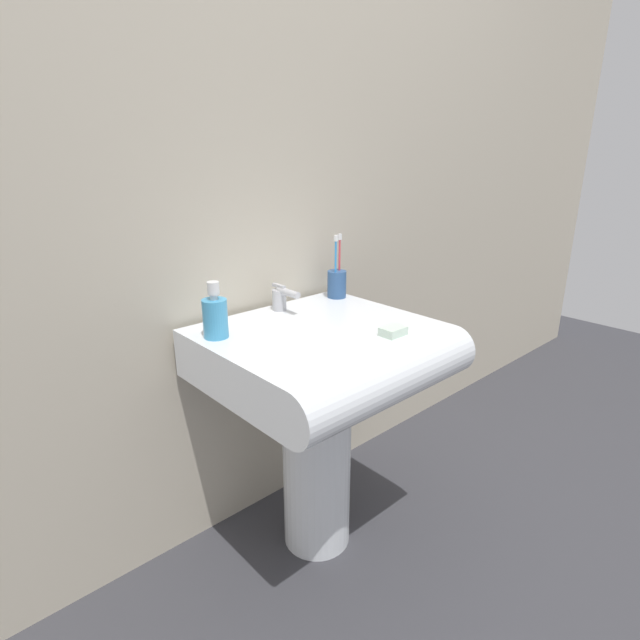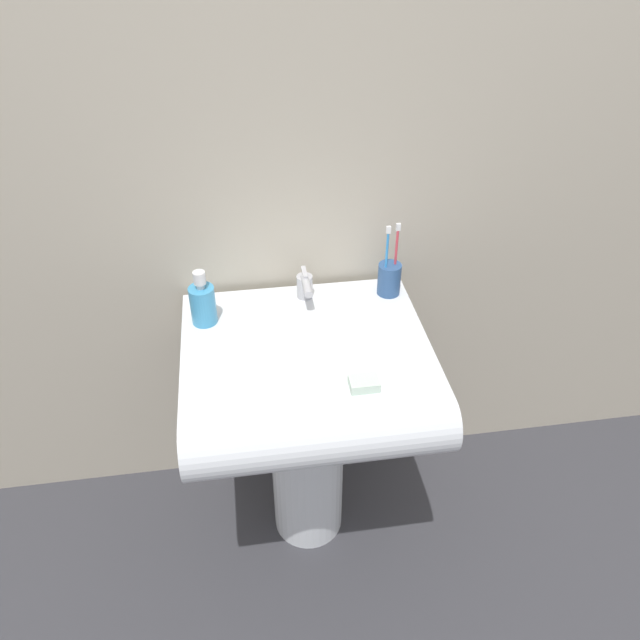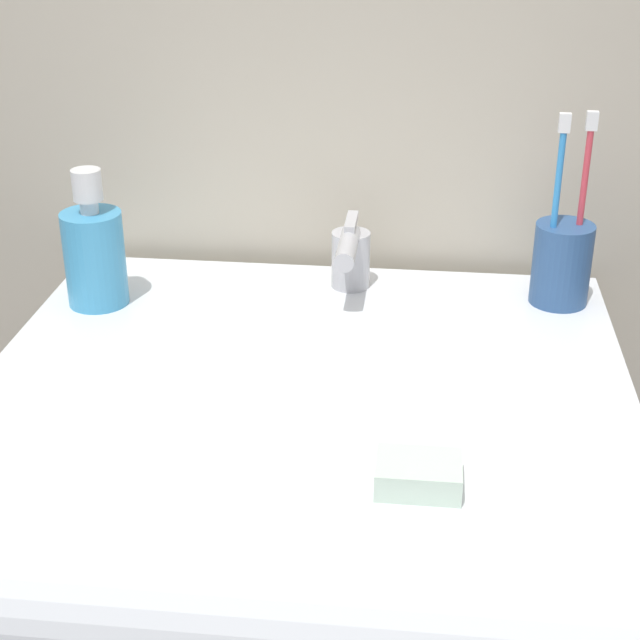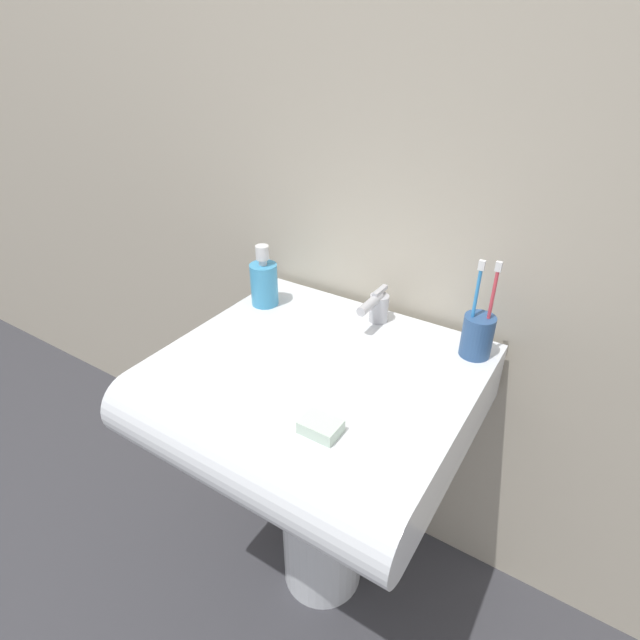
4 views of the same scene
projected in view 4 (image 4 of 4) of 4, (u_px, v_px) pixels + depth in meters
The scene contains 8 objects.
ground_plane at pixel (323, 572), 1.43m from camera, with size 6.00×6.00×0.00m, color #38383D.
wall_back at pixel (402, 109), 1.04m from camera, with size 5.00×0.05×2.40m, color #B7AD99.
sink_pedestal at pixel (323, 501), 1.27m from camera, with size 0.21×0.21×0.61m, color white.
sink_basin at pixel (309, 399), 1.04m from camera, with size 0.63×0.59×0.14m.
faucet at pixel (377, 306), 1.15m from camera, with size 0.04×0.12×0.08m.
toothbrush_cup at pixel (477, 334), 1.04m from camera, with size 0.06×0.06×0.22m.
soap_bottle at pixel (264, 282), 1.23m from camera, with size 0.07×0.07×0.16m.
bar_soap at pixel (321, 427), 0.85m from camera, with size 0.07×0.05×0.02m, color silver.
Camera 4 is at (0.46, -0.73, 1.35)m, focal length 28.00 mm.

